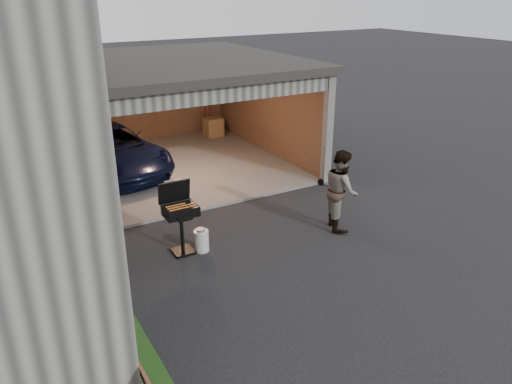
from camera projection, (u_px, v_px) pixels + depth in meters
ground at (266, 296)px, 8.01m from camera, size 80.00×80.00×0.00m
garage at (157, 99)px, 13.07m from camera, size 6.80×6.30×2.90m
minivan at (108, 152)px, 12.99m from camera, size 2.71×4.63×1.21m
woman at (107, 223)px, 8.58m from camera, size 0.60×0.71×1.67m
man at (341, 190)px, 10.01m from camera, size 0.89×0.98×1.65m
bbq_grill at (180, 213)px, 9.05m from camera, size 0.60×0.53×1.35m
propane_tank at (201, 241)px, 9.31m from camera, size 0.32×0.32×0.41m
hand_truck at (327, 176)px, 12.50m from camera, size 0.46×0.42×1.02m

